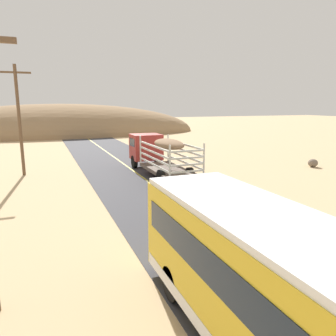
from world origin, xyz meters
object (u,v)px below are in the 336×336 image
at_px(livestock_truck, 154,150).
at_px(bus, 289,300).
at_px(power_pole_mid, 19,117).
at_px(boulder_mid_field, 313,163).

xyz_separation_m(livestock_truck, bus, (-4.21, -20.07, -0.04)).
bearing_deg(livestock_truck, power_pole_mid, 165.18).
bearing_deg(boulder_mid_field, livestock_truck, 166.79).
bearing_deg(power_pole_mid, bus, -75.78).
bearing_deg(power_pole_mid, livestock_truck, -14.82).
bearing_deg(livestock_truck, boulder_mid_field, -13.21).
height_order(bus, boulder_mid_field, bus).
height_order(bus, power_pole_mid, power_pole_mid).
distance_m(power_pole_mid, boulder_mid_field, 24.85).
bearing_deg(livestock_truck, bus, -101.84).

